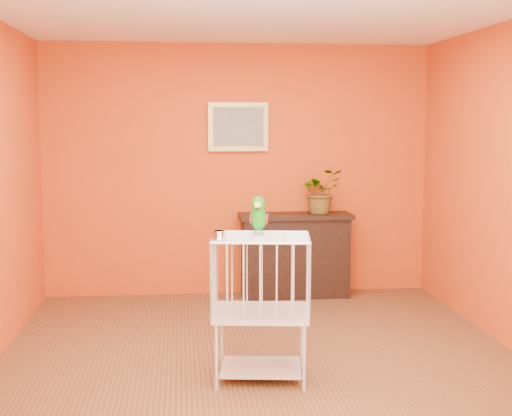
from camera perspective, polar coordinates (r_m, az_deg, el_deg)
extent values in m
plane|color=brown|center=(5.46, 0.55, -12.32)|extent=(4.50, 4.50, 0.00)
plane|color=#D74314|center=(7.42, -1.45, 3.04)|extent=(4.00, 0.00, 4.00)
plane|color=#D74314|center=(2.98, 5.57, -2.74)|extent=(4.00, 0.00, 4.00)
plane|color=white|center=(5.22, 0.58, 15.73)|extent=(4.50, 4.50, 0.00)
cube|color=black|center=(7.40, 3.15, -3.95)|extent=(1.09, 0.36, 0.82)
cube|color=black|center=(7.33, 3.18, -0.64)|extent=(1.16, 0.42, 0.05)
cube|color=black|center=(7.24, 3.36, -4.19)|extent=(0.76, 0.02, 0.41)
cube|color=#531722|center=(7.34, 1.45, -4.75)|extent=(0.05, 0.16, 0.25)
cube|color=#2A4522|center=(7.35, 2.02, -4.74)|extent=(0.05, 0.16, 0.25)
cube|color=#531722|center=(7.36, 2.65, -4.72)|extent=(0.05, 0.16, 0.25)
cube|color=#2A4522|center=(7.38, 3.35, -4.70)|extent=(0.05, 0.16, 0.25)
cube|color=#531722|center=(7.39, 4.04, -4.68)|extent=(0.05, 0.16, 0.25)
imported|color=#26722D|center=(7.35, 5.22, 0.95)|extent=(0.54, 0.57, 0.36)
cube|color=gold|center=(7.37, -1.44, 6.51)|extent=(0.62, 0.03, 0.50)
cube|color=gray|center=(7.35, -1.43, 6.51)|extent=(0.52, 0.01, 0.40)
cube|color=silver|center=(5.14, 0.40, -12.63)|extent=(0.61, 0.50, 0.02)
cube|color=silver|center=(5.02, 0.41, -8.39)|extent=(0.72, 0.59, 0.04)
cube|color=silver|center=(4.91, 0.41, -2.36)|extent=(0.72, 0.59, 0.01)
cylinder|color=silver|center=(4.89, -3.19, -11.84)|extent=(0.02, 0.02, 0.45)
cylinder|color=silver|center=(4.88, 3.88, -11.91)|extent=(0.02, 0.02, 0.45)
cylinder|color=silver|center=(5.32, -2.76, -10.28)|extent=(0.02, 0.02, 0.45)
cylinder|color=silver|center=(5.31, 3.70, -10.33)|extent=(0.02, 0.02, 0.45)
cylinder|color=silver|center=(4.75, -2.99, -2.19)|extent=(0.09, 0.09, 0.06)
cylinder|color=#59544C|center=(4.96, -0.04, -1.99)|extent=(0.01, 0.01, 0.04)
cylinder|color=#59544C|center=(4.96, 0.47, -2.00)|extent=(0.01, 0.01, 0.04)
ellipsoid|color=#0A8D0D|center=(4.95, 0.21, -0.81)|extent=(0.13, 0.17, 0.20)
ellipsoid|color=#0A8D0D|center=(4.90, 0.18, 0.37)|extent=(0.12, 0.12, 0.10)
cone|color=orange|center=(4.86, 0.13, 0.18)|extent=(0.06, 0.07, 0.06)
cone|color=black|center=(4.87, 0.14, -0.01)|extent=(0.03, 0.03, 0.03)
sphere|color=black|center=(4.89, -0.23, 0.47)|extent=(0.01, 0.01, 0.01)
sphere|color=black|center=(4.88, 0.56, 0.46)|extent=(0.01, 0.01, 0.01)
ellipsoid|color=#A50C0C|center=(4.96, -0.41, -0.89)|extent=(0.03, 0.06, 0.07)
ellipsoid|color=navy|center=(4.95, 0.85, -0.91)|extent=(0.03, 0.06, 0.07)
cone|color=#0A8D0D|center=(5.02, 0.28, -1.46)|extent=(0.09, 0.15, 0.11)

